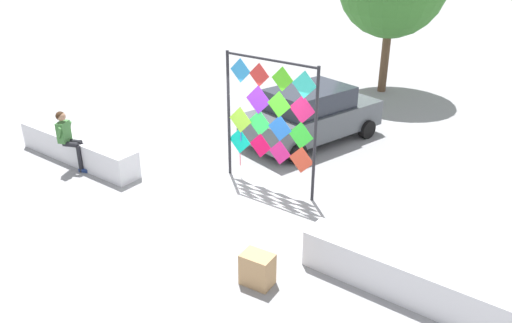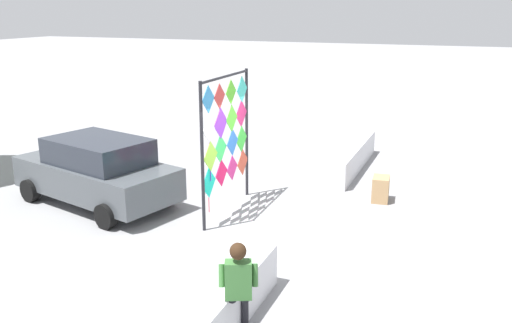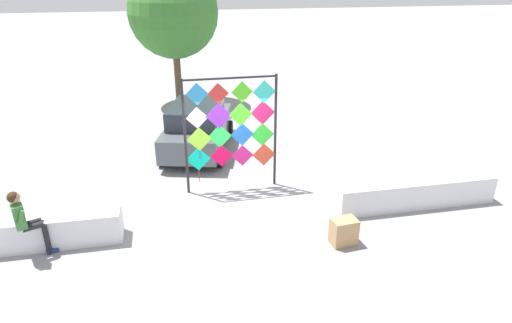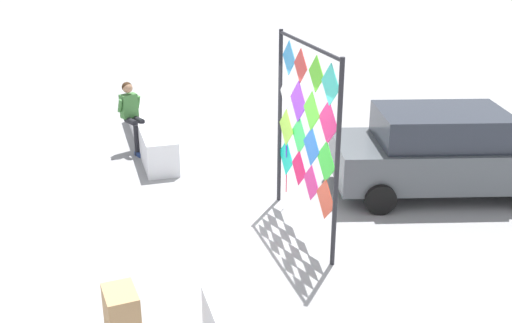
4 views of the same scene
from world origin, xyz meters
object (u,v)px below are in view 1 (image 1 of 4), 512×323
at_px(parked_car, 312,114).
at_px(cardboard_box_large, 257,269).
at_px(kite_display_rack, 270,115).
at_px(seated_vendor, 68,136).

bearing_deg(parked_car, cardboard_box_large, -66.73).
distance_m(kite_display_rack, cardboard_box_large, 3.98).
bearing_deg(cardboard_box_large, kite_display_rack, 122.22).
height_order(kite_display_rack, parked_car, kite_display_rack).
height_order(parked_car, cardboard_box_large, parked_car).
bearing_deg(parked_car, kite_display_rack, -77.38).
bearing_deg(cardboard_box_large, seated_vendor, 172.50).
bearing_deg(seated_vendor, kite_display_rack, 26.42).
xyz_separation_m(seated_vendor, cardboard_box_large, (6.51, -0.86, -0.62)).
bearing_deg(parked_car, seated_vendor, -126.22).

